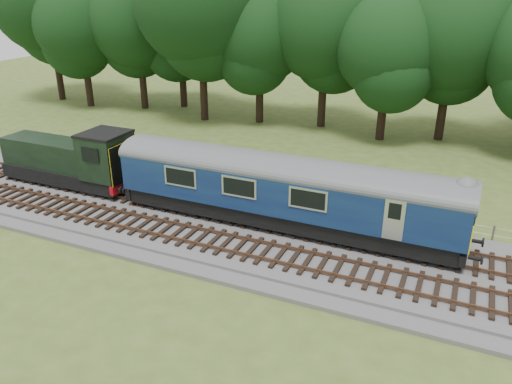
% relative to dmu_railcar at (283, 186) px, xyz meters
% --- Properties ---
extents(ground, '(120.00, 120.00, 0.00)m').
position_rel_dmu_railcar_xyz_m(ground, '(-3.88, -1.40, -2.61)').
color(ground, '#465B21').
rests_on(ground, ground).
extents(ballast, '(70.00, 7.00, 0.35)m').
position_rel_dmu_railcar_xyz_m(ballast, '(-3.88, -1.40, -2.43)').
color(ballast, '#4C4C4F').
rests_on(ballast, ground).
extents(track_north, '(67.20, 2.40, 0.21)m').
position_rel_dmu_railcar_xyz_m(track_north, '(-3.88, -0.00, -2.19)').
color(track_north, black).
rests_on(track_north, ballast).
extents(track_south, '(67.20, 2.40, 0.21)m').
position_rel_dmu_railcar_xyz_m(track_south, '(-3.88, -3.00, -2.19)').
color(track_south, black).
rests_on(track_south, ballast).
extents(fence, '(64.00, 0.12, 1.00)m').
position_rel_dmu_railcar_xyz_m(fence, '(-3.88, 3.10, -2.61)').
color(fence, '#6B6054').
rests_on(fence, ground).
extents(tree_line, '(70.00, 8.00, 18.00)m').
position_rel_dmu_railcar_xyz_m(tree_line, '(-3.88, 20.60, -2.61)').
color(tree_line, black).
rests_on(tree_line, ground).
extents(dmu_railcar, '(18.05, 2.86, 3.88)m').
position_rel_dmu_railcar_xyz_m(dmu_railcar, '(0.00, 0.00, 0.00)').
color(dmu_railcar, black).
rests_on(dmu_railcar, ground).
extents(shunter_loco, '(8.91, 2.60, 3.38)m').
position_rel_dmu_railcar_xyz_m(shunter_loco, '(-13.93, 0.00, -0.63)').
color(shunter_loco, black).
rests_on(shunter_loco, ground).
extents(worker, '(0.82, 0.72, 1.90)m').
position_rel_dmu_railcar_xyz_m(worker, '(-8.63, -1.07, -1.31)').
color(worker, '#DB460B').
rests_on(worker, ballast).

